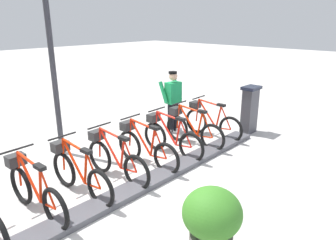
{
  "coord_description": "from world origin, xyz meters",
  "views": [
    {
      "loc": [
        -3.81,
        3.48,
        2.94
      ],
      "look_at": [
        0.5,
        -1.16,
        0.9
      ],
      "focal_mm": 33.38,
      "sensor_mm": 36.0,
      "label": 1
    }
  ],
  "objects_px": {
    "bike_docked_6": "(34,190)",
    "lamp_post": "(50,43)",
    "payment_kiosk": "(250,109)",
    "bike_docked_2": "(170,137)",
    "worker_near_rack": "(173,100)",
    "bike_docked_3": "(144,147)",
    "bike_docked_0": "(210,121)",
    "bike_docked_1": "(192,128)",
    "bike_docked_5": "(78,172)",
    "bike_docked_4": "(114,158)",
    "planter_bush": "(212,220)"
  },
  "relations": [
    {
      "from": "bike_docked_3",
      "to": "planter_bush",
      "type": "bearing_deg",
      "value": 154.26
    },
    {
      "from": "bike_docked_2",
      "to": "bike_docked_4",
      "type": "xyz_separation_m",
      "value": [
        0.0,
        1.56,
        0.0
      ]
    },
    {
      "from": "bike_docked_6",
      "to": "bike_docked_3",
      "type": "bearing_deg",
      "value": -90.0
    },
    {
      "from": "bike_docked_3",
      "to": "lamp_post",
      "type": "relative_size",
      "value": 0.46
    },
    {
      "from": "bike_docked_5",
      "to": "bike_docked_6",
      "type": "bearing_deg",
      "value": 90.0
    },
    {
      "from": "worker_near_rack",
      "to": "bike_docked_3",
      "type": "bearing_deg",
      "value": 116.44
    },
    {
      "from": "bike_docked_5",
      "to": "lamp_post",
      "type": "bearing_deg",
      "value": -20.75
    },
    {
      "from": "bike_docked_0",
      "to": "worker_near_rack",
      "type": "distance_m",
      "value": 1.15
    },
    {
      "from": "bike_docked_6",
      "to": "planter_bush",
      "type": "relative_size",
      "value": 1.77
    },
    {
      "from": "bike_docked_6",
      "to": "bike_docked_1",
      "type": "bearing_deg",
      "value": -90.0
    },
    {
      "from": "bike_docked_4",
      "to": "bike_docked_5",
      "type": "height_order",
      "value": "same"
    },
    {
      "from": "worker_near_rack",
      "to": "lamp_post",
      "type": "relative_size",
      "value": 0.44
    },
    {
      "from": "bike_docked_6",
      "to": "lamp_post",
      "type": "xyz_separation_m",
      "value": [
        1.89,
        -1.5,
        2.06
      ]
    },
    {
      "from": "bike_docked_3",
      "to": "bike_docked_4",
      "type": "xyz_separation_m",
      "value": [
        0.0,
        0.78,
        0.0
      ]
    },
    {
      "from": "payment_kiosk",
      "to": "bike_docked_2",
      "type": "xyz_separation_m",
      "value": [
        0.57,
        2.54,
        -0.24
      ]
    },
    {
      "from": "bike_docked_1",
      "to": "bike_docked_6",
      "type": "relative_size",
      "value": 1.0
    },
    {
      "from": "bike_docked_2",
      "to": "bike_docked_6",
      "type": "relative_size",
      "value": 1.0
    },
    {
      "from": "lamp_post",
      "to": "planter_bush",
      "type": "relative_size",
      "value": 3.89
    },
    {
      "from": "bike_docked_2",
      "to": "bike_docked_5",
      "type": "relative_size",
      "value": 1.0
    },
    {
      "from": "lamp_post",
      "to": "bike_docked_5",
      "type": "bearing_deg",
      "value": 159.25
    },
    {
      "from": "bike_docked_1",
      "to": "bike_docked_4",
      "type": "relative_size",
      "value": 1.0
    },
    {
      "from": "lamp_post",
      "to": "planter_bush",
      "type": "bearing_deg",
      "value": 174.96
    },
    {
      "from": "bike_docked_2",
      "to": "worker_near_rack",
      "type": "height_order",
      "value": "worker_near_rack"
    },
    {
      "from": "payment_kiosk",
      "to": "worker_near_rack",
      "type": "height_order",
      "value": "worker_near_rack"
    },
    {
      "from": "planter_bush",
      "to": "lamp_post",
      "type": "bearing_deg",
      "value": -5.04
    },
    {
      "from": "bike_docked_1",
      "to": "bike_docked_4",
      "type": "bearing_deg",
      "value": 90.0
    },
    {
      "from": "bike_docked_2",
      "to": "lamp_post",
      "type": "bearing_deg",
      "value": 40.66
    },
    {
      "from": "bike_docked_6",
      "to": "worker_near_rack",
      "type": "distance_m",
      "value": 4.44
    },
    {
      "from": "bike_docked_3",
      "to": "bike_docked_1",
      "type": "bearing_deg",
      "value": -90.0
    },
    {
      "from": "bike_docked_4",
      "to": "bike_docked_6",
      "type": "bearing_deg",
      "value": 90.0
    },
    {
      "from": "bike_docked_5",
      "to": "bike_docked_3",
      "type": "bearing_deg",
      "value": -90.0
    },
    {
      "from": "bike_docked_0",
      "to": "bike_docked_3",
      "type": "relative_size",
      "value": 1.0
    },
    {
      "from": "bike_docked_6",
      "to": "lamp_post",
      "type": "distance_m",
      "value": 3.17
    },
    {
      "from": "bike_docked_6",
      "to": "lamp_post",
      "type": "relative_size",
      "value": 0.46
    },
    {
      "from": "bike_docked_4",
      "to": "bike_docked_6",
      "type": "distance_m",
      "value": 1.56
    },
    {
      "from": "bike_docked_0",
      "to": "lamp_post",
      "type": "xyz_separation_m",
      "value": [
        1.89,
        3.19,
        2.06
      ]
    },
    {
      "from": "bike_docked_0",
      "to": "bike_docked_5",
      "type": "bearing_deg",
      "value": 90.0
    },
    {
      "from": "bike_docked_2",
      "to": "bike_docked_0",
      "type": "bearing_deg",
      "value": -90.0
    },
    {
      "from": "bike_docked_0",
      "to": "worker_near_rack",
      "type": "height_order",
      "value": "worker_near_rack"
    },
    {
      "from": "payment_kiosk",
      "to": "bike_docked_5",
      "type": "bearing_deg",
      "value": 83.32
    },
    {
      "from": "payment_kiosk",
      "to": "worker_near_rack",
      "type": "xyz_separation_m",
      "value": [
        1.55,
        1.35,
        0.24
      ]
    },
    {
      "from": "payment_kiosk",
      "to": "lamp_post",
      "type": "xyz_separation_m",
      "value": [
        2.47,
        4.16,
        1.82
      ]
    },
    {
      "from": "bike_docked_0",
      "to": "bike_docked_1",
      "type": "height_order",
      "value": "same"
    },
    {
      "from": "bike_docked_2",
      "to": "lamp_post",
      "type": "relative_size",
      "value": 0.46
    },
    {
      "from": "bike_docked_6",
      "to": "bike_docked_4",
      "type": "bearing_deg",
      "value": -90.0
    },
    {
      "from": "bike_docked_1",
      "to": "bike_docked_2",
      "type": "relative_size",
      "value": 1.0
    },
    {
      "from": "payment_kiosk",
      "to": "bike_docked_3",
      "type": "bearing_deg",
      "value": 80.22
    },
    {
      "from": "bike_docked_3",
      "to": "bike_docked_5",
      "type": "distance_m",
      "value": 1.56
    },
    {
      "from": "payment_kiosk",
      "to": "bike_docked_2",
      "type": "bearing_deg",
      "value": 77.29
    },
    {
      "from": "bike_docked_1",
      "to": "bike_docked_4",
      "type": "height_order",
      "value": "same"
    }
  ]
}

